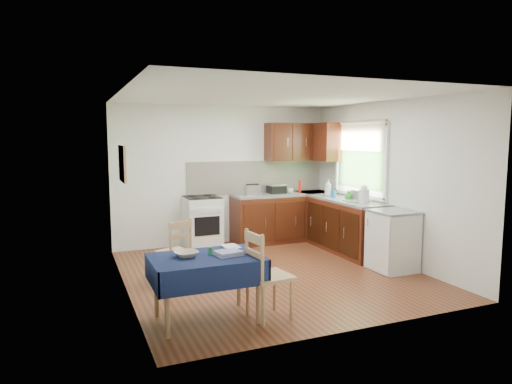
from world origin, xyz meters
name	(u,v)px	position (x,y,z in m)	size (l,w,h in m)	color
floor	(271,273)	(0.00, 0.00, 0.00)	(4.20, 4.20, 0.00)	#4D2414
ceiling	(271,96)	(0.00, 0.00, 2.50)	(4.00, 4.20, 0.02)	silver
wall_back	(224,175)	(0.00, 2.10, 1.25)	(4.00, 0.02, 2.50)	silver
wall_front	(359,208)	(0.00, -2.10, 1.25)	(4.00, 0.02, 2.50)	silver
wall_left	(124,193)	(-2.00, 0.00, 1.25)	(0.02, 4.20, 2.50)	silver
wall_right	(387,181)	(2.00, 0.00, 1.25)	(0.02, 4.20, 2.50)	silver
base_cabinets	(311,222)	(1.36, 1.26, 0.43)	(1.90, 2.30, 0.86)	#351809
worktop_back	(283,194)	(1.05, 1.80, 0.88)	(1.90, 0.60, 0.04)	slate
worktop_right	(347,200)	(1.70, 0.65, 0.88)	(0.60, 1.70, 0.04)	slate
worktop_corner	(313,193)	(1.70, 1.80, 0.88)	(0.60, 0.60, 0.04)	slate
splashback	(257,177)	(0.65, 2.08, 1.20)	(2.70, 0.02, 0.60)	white
upper_cabinets	(306,142)	(1.52, 1.80, 1.85)	(1.20, 0.85, 0.70)	#351809
stove	(202,222)	(-0.50, 1.80, 0.46)	(0.60, 0.61, 0.92)	silver
window	(360,154)	(1.97, 0.70, 1.65)	(0.04, 1.48, 1.26)	#294E20
fridge	(393,241)	(1.70, -0.55, 0.44)	(0.58, 0.60, 0.89)	silver
corkboard	(122,164)	(-1.97, 0.30, 1.60)	(0.04, 0.62, 0.47)	tan
dining_table	(206,266)	(-1.33, -1.28, 0.59)	(1.15, 0.78, 0.70)	#0E1338
chair_far	(176,249)	(-1.35, 0.07, 0.46)	(0.50, 0.50, 0.87)	tan
chair_near	(265,272)	(-0.73, -1.48, 0.51)	(0.47, 0.47, 0.97)	tan
toaster	(252,190)	(0.41, 1.71, 1.00)	(0.28, 0.17, 0.21)	silver
sandwich_press	(276,189)	(0.95, 1.85, 0.99)	(0.30, 0.26, 0.18)	black
sauce_bottle	(300,187)	(1.37, 1.71, 1.02)	(0.05, 0.05, 0.24)	red
yellow_packet	(275,188)	(0.98, 1.96, 0.98)	(0.12, 0.08, 0.16)	gold
dish_rack	(357,200)	(1.71, 0.38, 0.92)	(0.38, 0.29, 0.18)	#99989E
kettle	(364,195)	(1.71, 0.19, 1.03)	(0.17, 0.17, 0.29)	silver
cup	(290,191)	(1.17, 1.73, 0.95)	(0.12, 0.12, 0.09)	silver
soap_bottle_a	(328,188)	(1.63, 1.14, 1.05)	(0.12, 0.12, 0.30)	silver
soap_bottle_b	(333,192)	(1.62, 0.96, 0.98)	(0.08, 0.08, 0.17)	blue
soap_bottle_c	(349,195)	(1.65, 0.54, 0.98)	(0.13, 0.13, 0.16)	green
plate_bowl	(186,254)	(-1.52, -1.21, 0.73)	(0.24, 0.24, 0.06)	beige
book	(224,247)	(-1.04, -1.01, 0.70)	(0.17, 0.24, 0.02)	white
spice_jar	(210,251)	(-1.26, -1.22, 0.74)	(0.04, 0.04, 0.08)	#24863C
tea_towel	(229,253)	(-1.09, -1.32, 0.72)	(0.27, 0.21, 0.05)	navy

